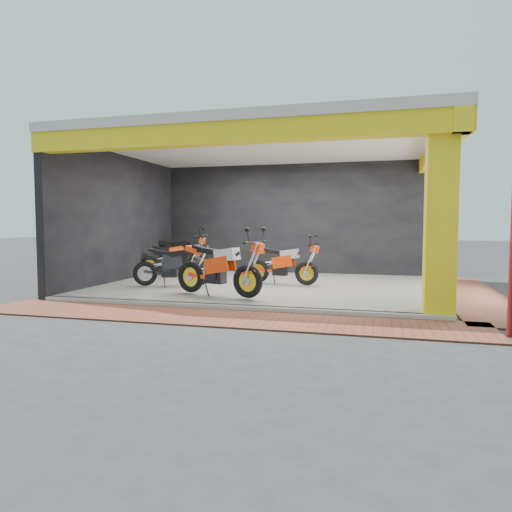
% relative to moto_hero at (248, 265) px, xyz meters
% --- Properties ---
extents(ground, '(80.00, 80.00, 0.00)m').
position_rel_moto_hero_xyz_m(ground, '(-0.18, 0.31, -0.80)').
color(ground, '#2D2D30').
rests_on(ground, ground).
extents(showroom_floor, '(8.00, 6.00, 0.10)m').
position_rel_moto_hero_xyz_m(showroom_floor, '(-0.18, 2.31, -0.75)').
color(showroom_floor, silver).
rests_on(showroom_floor, ground).
extents(showroom_ceiling, '(8.40, 6.40, 0.20)m').
position_rel_moto_hero_xyz_m(showroom_ceiling, '(-0.18, 2.31, 2.80)').
color(showroom_ceiling, beige).
rests_on(showroom_ceiling, corner_column).
extents(back_wall, '(8.20, 0.20, 3.50)m').
position_rel_moto_hero_xyz_m(back_wall, '(-0.18, 5.41, 0.95)').
color(back_wall, black).
rests_on(back_wall, ground).
extents(left_wall, '(0.20, 6.20, 3.50)m').
position_rel_moto_hero_xyz_m(left_wall, '(-4.28, 2.31, 0.95)').
color(left_wall, black).
rests_on(left_wall, ground).
extents(corner_column, '(0.50, 0.50, 3.50)m').
position_rel_moto_hero_xyz_m(corner_column, '(3.57, -0.44, 0.95)').
color(corner_column, yellow).
rests_on(corner_column, ground).
extents(header_beam_front, '(8.40, 0.30, 0.40)m').
position_rel_moto_hero_xyz_m(header_beam_front, '(-0.18, -0.69, 2.50)').
color(header_beam_front, yellow).
rests_on(header_beam_front, corner_column).
extents(header_beam_right, '(0.30, 6.40, 0.40)m').
position_rel_moto_hero_xyz_m(header_beam_right, '(3.82, 2.31, 2.50)').
color(header_beam_right, yellow).
rests_on(header_beam_right, corner_column).
extents(floor_kerb, '(8.00, 0.20, 0.10)m').
position_rel_moto_hero_xyz_m(floor_kerb, '(-0.18, -0.71, -0.75)').
color(floor_kerb, silver).
rests_on(floor_kerb, ground).
extents(paver_front, '(9.00, 1.40, 0.03)m').
position_rel_moto_hero_xyz_m(paver_front, '(-0.18, -1.49, -0.79)').
color(paver_front, brown).
rests_on(paver_front, ground).
extents(paver_right, '(1.40, 7.00, 0.03)m').
position_rel_moto_hero_xyz_m(paver_right, '(4.62, 2.31, -0.79)').
color(paver_right, brown).
rests_on(paver_right, ground).
extents(moto_hero, '(2.44, 1.47, 1.40)m').
position_rel_moto_hero_xyz_m(moto_hero, '(0.00, 0.00, 0.00)').
color(moto_hero, '#F93A0A').
rests_on(moto_hero, showroom_floor).
extents(moto_row_a, '(2.10, 1.04, 1.23)m').
position_rel_moto_hero_xyz_m(moto_row_a, '(0.87, 2.25, -0.09)').
color(moto_row_a, '#E63B09').
rests_on(moto_row_a, showroom_floor).
extents(moto_row_b, '(2.12, 1.18, 1.22)m').
position_rel_moto_hero_xyz_m(moto_row_b, '(-1.68, 1.47, -0.09)').
color(moto_row_b, black).
rests_on(moto_row_b, showroom_floor).
extents(moto_row_c, '(2.01, 1.16, 1.15)m').
position_rel_moto_hero_xyz_m(moto_row_c, '(-2.76, 3.62, -0.12)').
color(moto_row_c, black).
rests_on(moto_row_c, showroom_floor).
extents(moto_row_d, '(2.31, 1.17, 1.35)m').
position_rel_moto_hero_xyz_m(moto_row_d, '(-3.03, 4.64, -0.03)').
color(moto_row_d, '#EB4C09').
rests_on(moto_row_d, showroom_floor).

